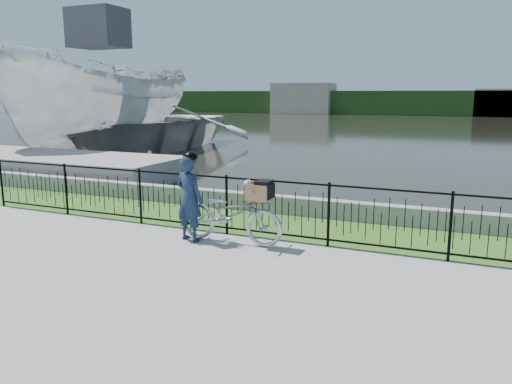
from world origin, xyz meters
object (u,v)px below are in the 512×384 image
at_px(dock, 38,164).
at_px(boat_near, 103,103).
at_px(bicycle_rig, 231,214).
at_px(cyclist, 189,197).
at_px(boat_far, 144,125).

bearing_deg(dock, boat_near, 106.00).
bearing_deg(bicycle_rig, boat_near, 138.79).
bearing_deg(boat_near, cyclist, -43.79).
distance_m(cyclist, boat_far, 15.95).
xyz_separation_m(bicycle_rig, boat_far, (-10.73, 12.26, 0.61)).
height_order(cyclist, boat_near, boat_near).
xyz_separation_m(dock, cyclist, (8.57, -4.55, 0.47)).
relative_size(dock, boat_near, 0.89).
height_order(dock, boat_far, boat_far).
bearing_deg(boat_far, cyclist, -51.26).
height_order(dock, boat_near, boat_near).
bearing_deg(boat_far, bicycle_rig, -48.81).
distance_m(cyclist, boat_near, 13.96).
xyz_separation_m(cyclist, boat_near, (-10.02, 9.61, 1.43)).
distance_m(bicycle_rig, boat_near, 14.42).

